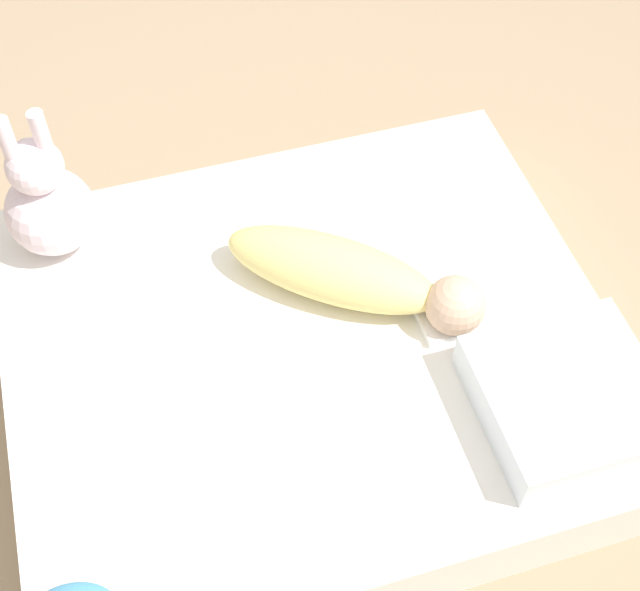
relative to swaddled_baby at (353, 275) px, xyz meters
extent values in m
plane|color=#9E8466|center=(-0.12, -0.07, -0.23)|extent=(12.00, 12.00, 0.00)
cube|color=white|center=(-0.12, -0.07, -0.14)|extent=(1.21, 1.05, 0.17)
cube|color=white|center=(0.20, -0.07, -0.05)|extent=(0.18, 0.21, 0.02)
ellipsoid|color=#EFDB7F|center=(-0.04, 0.03, 0.00)|extent=(0.46, 0.40, 0.12)
sphere|color=#DBB293|center=(0.17, -0.13, 0.00)|extent=(0.12, 0.12, 0.12)
cube|color=white|center=(0.30, -0.38, -0.02)|extent=(0.32, 0.32, 0.09)
sphere|color=silver|center=(-0.57, 0.32, 0.03)|extent=(0.19, 0.19, 0.19)
sphere|color=silver|center=(-0.57, 0.32, 0.17)|extent=(0.12, 0.12, 0.12)
cylinder|color=silver|center=(-0.60, 0.32, 0.25)|extent=(0.03, 0.03, 0.10)
cylinder|color=silver|center=(-0.53, 0.32, 0.25)|extent=(0.03, 0.03, 0.10)
camera|label=1|loc=(-0.39, -1.06, 1.42)|focal=50.00mm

